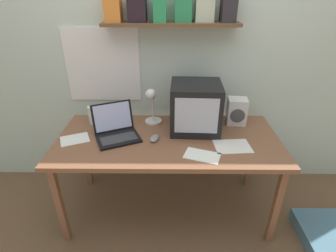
% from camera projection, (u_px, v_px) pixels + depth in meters
% --- Properties ---
extents(ground_plane, '(12.00, 12.00, 0.00)m').
position_uv_depth(ground_plane, '(168.00, 208.00, 2.31)').
color(ground_plane, brown).
extents(back_wall, '(5.60, 0.24, 2.60)m').
position_uv_depth(back_wall, '(168.00, 44.00, 2.15)').
color(back_wall, silver).
rests_on(back_wall, ground_plane).
extents(corner_desk, '(1.67, 0.77, 0.72)m').
position_uv_depth(corner_desk, '(168.00, 144.00, 2.00)').
color(corner_desk, brown).
rests_on(corner_desk, ground_plane).
extents(crt_monitor, '(0.39, 0.38, 0.37)m').
position_uv_depth(crt_monitor, '(195.00, 107.00, 2.02)').
color(crt_monitor, black).
rests_on(crt_monitor, corner_desk).
extents(laptop, '(0.40, 0.38, 0.24)m').
position_uv_depth(laptop, '(116.00, 129.00, 1.97)').
color(laptop, black).
rests_on(laptop, corner_desk).
extents(desk_lamp, '(0.14, 0.16, 0.31)m').
position_uv_depth(desk_lamp, '(152.00, 104.00, 2.09)').
color(desk_lamp, silver).
rests_on(desk_lamp, corner_desk).
extents(juice_glass, '(0.07, 0.07, 0.15)m').
position_uv_depth(juice_glass, '(93.00, 116.00, 2.15)').
color(juice_glass, white).
rests_on(juice_glass, corner_desk).
extents(space_heater, '(0.16, 0.15, 0.21)m').
position_uv_depth(space_heater, '(237.00, 111.00, 2.14)').
color(space_heater, white).
rests_on(space_heater, corner_desk).
extents(computer_mouse, '(0.09, 0.12, 0.03)m').
position_uv_depth(computer_mouse, '(154.00, 138.00, 1.93)').
color(computer_mouse, gray).
rests_on(computer_mouse, corner_desk).
extents(printed_handout, '(0.25, 0.22, 0.00)m').
position_uv_depth(printed_handout, '(75.00, 139.00, 1.95)').
color(printed_handout, white).
rests_on(printed_handout, corner_desk).
extents(loose_paper_near_monitor, '(0.27, 0.20, 0.00)m').
position_uv_depth(loose_paper_near_monitor, '(232.00, 146.00, 1.86)').
color(loose_paper_near_monitor, white).
rests_on(loose_paper_near_monitor, corner_desk).
extents(loose_paper_near_laptop, '(0.27, 0.21, 0.00)m').
position_uv_depth(loose_paper_near_laptop, '(202.00, 156.00, 1.76)').
color(loose_paper_near_laptop, white).
rests_on(loose_paper_near_laptop, corner_desk).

